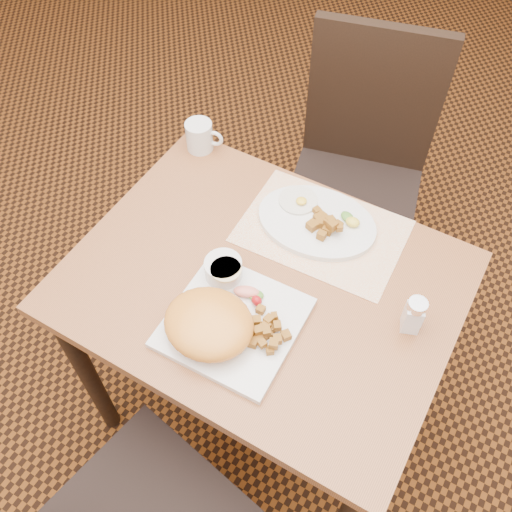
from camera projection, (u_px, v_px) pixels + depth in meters
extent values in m
plane|color=black|center=(261.00, 403.00, 1.95)|extent=(8.00, 8.00, 0.00)
cube|color=#9C5A30|center=(262.00, 283.00, 1.36)|extent=(0.90, 0.70, 0.03)
cylinder|color=black|center=(88.00, 374.00, 1.63)|extent=(0.05, 0.05, 0.71)
cylinder|color=black|center=(203.00, 233.00, 1.94)|extent=(0.05, 0.05, 0.71)
cylinder|color=black|center=(428.00, 337.00, 1.70)|extent=(0.05, 0.05, 0.71)
cylinder|color=black|center=(159.00, 454.00, 1.63)|extent=(0.04, 0.04, 0.42)
cube|color=black|center=(351.00, 201.00, 1.90)|extent=(0.51, 0.51, 0.05)
cylinder|color=black|center=(398.00, 219.00, 2.16)|extent=(0.04, 0.04, 0.42)
cylinder|color=black|center=(383.00, 296.00, 1.96)|extent=(0.04, 0.04, 0.42)
cylinder|color=black|center=(306.00, 199.00, 2.23)|extent=(0.04, 0.04, 0.42)
cylinder|color=black|center=(282.00, 271.00, 2.02)|extent=(0.04, 0.04, 0.42)
cube|color=black|center=(374.00, 98.00, 1.80)|extent=(0.42, 0.14, 0.50)
cube|color=white|center=(322.00, 231.00, 1.43)|extent=(0.41, 0.30, 0.00)
cube|color=silver|center=(234.00, 323.00, 1.27)|extent=(0.29, 0.29, 0.02)
ellipsoid|color=orange|center=(209.00, 323.00, 1.21)|extent=(0.20, 0.18, 0.07)
ellipsoid|color=orange|center=(214.00, 341.00, 1.22)|extent=(0.08, 0.07, 0.03)
ellipsoid|color=orange|center=(194.00, 307.00, 1.27)|extent=(0.08, 0.07, 0.03)
cylinder|color=silver|center=(223.00, 269.00, 1.32)|extent=(0.09, 0.09, 0.05)
cylinder|color=beige|center=(226.00, 269.00, 1.29)|extent=(0.07, 0.07, 0.01)
ellipsoid|color=#387223|center=(255.00, 295.00, 1.29)|extent=(0.05, 0.04, 0.01)
ellipsoid|color=red|center=(257.00, 301.00, 1.28)|extent=(0.03, 0.03, 0.03)
ellipsoid|color=#F28C72|center=(246.00, 292.00, 1.30)|extent=(0.07, 0.05, 0.02)
cylinder|color=white|center=(298.00, 200.00, 1.47)|extent=(0.10, 0.10, 0.01)
ellipsoid|color=yellow|center=(301.00, 201.00, 1.46)|extent=(0.03, 0.03, 0.01)
ellipsoid|color=#387223|center=(347.00, 217.00, 1.43)|extent=(0.05, 0.04, 0.01)
ellipsoid|color=yellow|center=(353.00, 222.00, 1.42)|extent=(0.04, 0.03, 0.02)
cube|color=white|center=(412.00, 318.00, 1.24)|extent=(0.05, 0.05, 0.08)
cylinder|color=silver|center=(418.00, 305.00, 1.20)|extent=(0.05, 0.05, 0.02)
cylinder|color=silver|center=(199.00, 136.00, 1.59)|extent=(0.08, 0.08, 0.09)
torus|color=silver|center=(215.00, 139.00, 1.58)|extent=(0.05, 0.02, 0.05)
cube|color=#A06419|center=(269.00, 326.00, 1.24)|extent=(0.03, 0.03, 0.02)
cube|color=#A06419|center=(276.00, 326.00, 1.25)|extent=(0.02, 0.02, 0.01)
cube|color=#A06419|center=(269.00, 329.00, 1.24)|extent=(0.02, 0.02, 0.02)
cube|color=#A06419|center=(273.00, 328.00, 1.24)|extent=(0.02, 0.02, 0.01)
cube|color=#A06419|center=(266.00, 336.00, 1.23)|extent=(0.02, 0.02, 0.02)
cube|color=#A06419|center=(277.00, 339.00, 1.21)|extent=(0.03, 0.03, 0.02)
cube|color=#A06419|center=(258.00, 330.00, 1.22)|extent=(0.03, 0.03, 0.02)
cube|color=#A06419|center=(274.00, 344.00, 1.20)|extent=(0.02, 0.03, 0.02)
cube|color=#A06419|center=(261.00, 310.00, 1.27)|extent=(0.02, 0.02, 0.02)
cube|color=#A06419|center=(266.00, 326.00, 1.23)|extent=(0.02, 0.02, 0.02)
cube|color=#A06419|center=(257.00, 335.00, 1.23)|extent=(0.02, 0.02, 0.02)
cube|color=#A06419|center=(275.00, 321.00, 1.25)|extent=(0.02, 0.02, 0.02)
cube|color=#A06419|center=(270.00, 350.00, 1.21)|extent=(0.02, 0.02, 0.02)
cube|color=#A06419|center=(268.00, 334.00, 1.23)|extent=(0.03, 0.03, 0.02)
cube|color=#A06419|center=(269.00, 320.00, 1.23)|extent=(0.02, 0.02, 0.02)
cube|color=#A06419|center=(277.00, 326.00, 1.23)|extent=(0.02, 0.02, 0.02)
cube|color=#A06419|center=(256.00, 321.00, 1.23)|extent=(0.03, 0.03, 0.02)
cube|color=#A06419|center=(274.00, 316.00, 1.24)|extent=(0.02, 0.02, 0.01)
cube|color=#A06419|center=(266.00, 332.00, 1.22)|extent=(0.03, 0.03, 0.02)
cube|color=#A06419|center=(248.00, 322.00, 1.25)|extent=(0.02, 0.02, 0.02)
cube|color=#A06419|center=(286.00, 335.00, 1.23)|extent=(0.03, 0.03, 0.02)
cube|color=#A06419|center=(262.00, 344.00, 1.20)|extent=(0.02, 0.02, 0.02)
cube|color=#A06419|center=(258.00, 340.00, 1.22)|extent=(0.03, 0.03, 0.02)
cube|color=#A06419|center=(253.00, 342.00, 1.22)|extent=(0.02, 0.02, 0.02)
cube|color=#A06419|center=(317.00, 210.00, 1.44)|extent=(0.02, 0.02, 0.01)
cube|color=#A06419|center=(331.00, 221.00, 1.40)|extent=(0.02, 0.03, 0.02)
cube|color=#A06419|center=(321.00, 235.00, 1.39)|extent=(0.02, 0.02, 0.02)
cube|color=#A06419|center=(329.00, 222.00, 1.39)|extent=(0.02, 0.02, 0.02)
cube|color=#A06419|center=(312.00, 226.00, 1.41)|extent=(0.03, 0.03, 0.02)
cube|color=#A06419|center=(319.00, 219.00, 1.42)|extent=(0.03, 0.03, 0.02)
cube|color=#A06419|center=(338.00, 225.00, 1.41)|extent=(0.02, 0.02, 0.02)
cube|color=#A06419|center=(327.00, 230.00, 1.40)|extent=(0.02, 0.02, 0.02)
cube|color=#A06419|center=(315.00, 225.00, 1.41)|extent=(0.03, 0.03, 0.02)
cube|color=#A06419|center=(329.00, 220.00, 1.42)|extent=(0.03, 0.03, 0.02)
cube|color=#A06419|center=(320.00, 223.00, 1.41)|extent=(0.03, 0.03, 0.02)
cube|color=#A06419|center=(320.00, 223.00, 1.41)|extent=(0.02, 0.02, 0.02)
cube|color=#A06419|center=(339.00, 227.00, 1.38)|extent=(0.02, 0.02, 0.02)
cube|color=#A06419|center=(322.00, 216.00, 1.43)|extent=(0.03, 0.02, 0.02)
cube|color=#A06419|center=(332.00, 225.00, 1.38)|extent=(0.03, 0.03, 0.02)
cube|color=#A06419|center=(326.00, 222.00, 1.42)|extent=(0.02, 0.02, 0.02)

